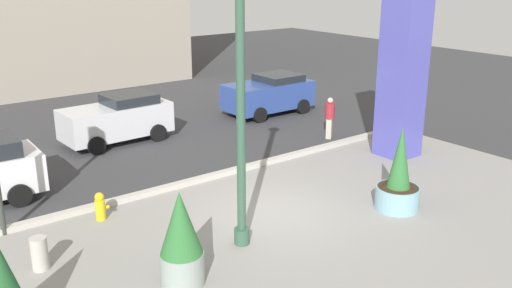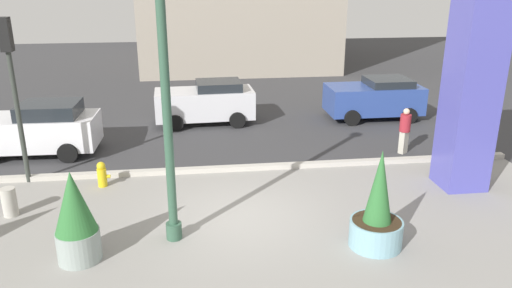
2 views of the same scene
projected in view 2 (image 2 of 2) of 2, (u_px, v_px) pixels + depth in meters
The scene contains 14 objects.
ground_plane at pixel (230, 161), 16.26m from camera, with size 60.00×60.00×0.00m, color #38383A.
plaza_pavement at pixel (252, 261), 10.63m from camera, with size 18.00×10.00×0.02m, color gray.
curb_strip at pixel (232, 168), 15.40m from camera, with size 18.00×0.24×0.16m, color #B7B2A8.
lamp_post at pixel (167, 113), 10.54m from camera, with size 0.44×0.44×6.17m.
art_pillar_blue at pixel (472, 82), 13.40m from camera, with size 1.18×1.18×6.04m, color #4C4CAD.
potted_plant_curbside at pixel (75, 218), 10.35m from camera, with size 0.91×0.91×2.04m.
potted_plant_near_left at pixel (377, 214), 10.96m from camera, with size 1.18×1.18×2.29m.
fire_hydrant at pixel (102, 174), 14.20m from camera, with size 0.36×0.26×0.75m.
concrete_bollard at pixel (9, 202), 12.48m from camera, with size 0.36×0.36×0.75m, color #B2ADA3.
traffic_light_far_side at pixel (12, 75), 13.61m from camera, with size 0.28×0.42×4.71m.
car_far_lane at pixel (375, 98), 20.74m from camera, with size 3.86×2.11×1.68m.
car_passing_lane at pixel (35, 129), 16.59m from camera, with size 4.24×2.11×1.76m.
car_curb_east at pixel (206, 102), 20.01m from camera, with size 3.96×2.04×1.72m.
pedestrian_by_curb at pixel (405, 129), 16.68m from camera, with size 0.50×0.50×1.56m.
Camera 2 is at (-1.09, -11.16, 5.84)m, focal length 34.99 mm.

